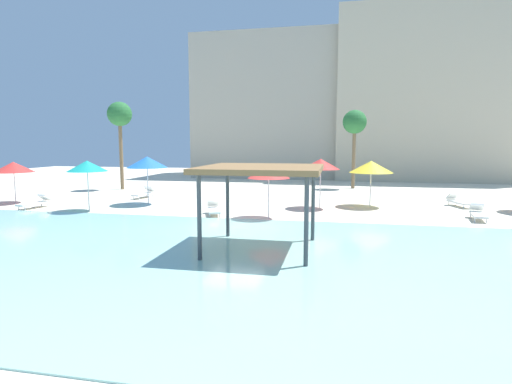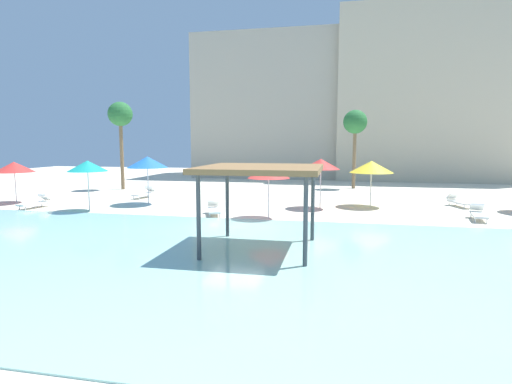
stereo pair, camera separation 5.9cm
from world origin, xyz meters
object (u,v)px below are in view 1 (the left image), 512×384
Objects in this scene: lounge_chair_4 at (458,201)px; palm_tree_1 at (355,124)px; beach_umbrella_teal_1 at (87,166)px; beach_umbrella_blue_6 at (147,162)px; beach_umbrella_red_0 at (321,164)px; beach_umbrella_red_3 at (13,167)px; lounge_chair_0 at (214,209)px; lounge_chair_5 at (36,202)px; beach_umbrella_red_2 at (269,172)px; palm_tree_0 at (120,116)px; beach_umbrella_yellow_4 at (371,167)px; lounge_chair_2 at (478,213)px; shade_pavilion at (262,172)px; lounge_chair_3 at (145,193)px.

palm_tree_1 is at bearing -164.42° from lounge_chair_4.
beach_umbrella_blue_6 is at bearing 55.70° from beach_umbrella_teal_1.
beach_umbrella_red_3 is at bearing -174.68° from beach_umbrella_red_0.
beach_umbrella_blue_6 reaches higher than lounge_chair_0.
beach_umbrella_red_3 is 26.78m from lounge_chair_4.
lounge_chair_0 is (-5.27, -3.33, -2.18)m from beach_umbrella_red_0.
lounge_chair_0 is 1.01× the size of lounge_chair_5.
beach_umbrella_red_2 is 1.28× the size of lounge_chair_4.
palm_tree_1 is (-5.69, 8.58, 4.89)m from lounge_chair_4.
beach_umbrella_red_2 is 11.93m from lounge_chair_4.
beach_umbrella_red_0 is at bearing 57.21° from beach_umbrella_red_2.
beach_umbrella_red_2 is at bearing -6.76° from beach_umbrella_red_3.
beach_umbrella_red_2 reaches higher than beach_umbrella_red_3.
lounge_chair_5 is at bearing -142.48° from palm_tree_1.
lounge_chair_4 is at bearing -10.17° from palm_tree_0.
beach_umbrella_yellow_4 is 1.35× the size of lounge_chair_2.
lounge_chair_4 is (9.48, 11.81, -2.38)m from shade_pavilion.
beach_umbrella_yellow_4 is 19.83m from palm_tree_0.
beach_umbrella_red_0 is 11.30m from palm_tree_1.
beach_umbrella_red_3 is (-16.96, 7.92, -0.50)m from shade_pavilion.
shade_pavilion reaches higher than beach_umbrella_red_3.
palm_tree_0 is at bearing 143.46° from beach_umbrella_red_2.
lounge_chair_2 is (17.91, -1.50, -2.21)m from beach_umbrella_blue_6.
palm_tree_1 reaches higher than beach_umbrella_yellow_4.
beach_umbrella_yellow_4 is (15.13, 4.69, -0.13)m from beach_umbrella_teal_1.
beach_umbrella_red_0 reaches higher than beach_umbrella_red_2.
lounge_chair_5 is at bearing -89.72° from palm_tree_0.
beach_umbrella_red_2 reaches higher than lounge_chair_4.
beach_umbrella_yellow_4 is 9.48m from lounge_chair_0.
lounge_chair_4 is at bearing 92.51° from lounge_chair_0.
beach_umbrella_red_0 is at bearing 90.55° from lounge_chair_3.
lounge_chair_3 is (0.45, 5.60, -2.12)m from beach_umbrella_teal_1.
beach_umbrella_red_2 is at bearing 69.40° from lounge_chair_3.
beach_umbrella_teal_1 is at bearing -16.09° from beach_umbrella_red_3.
lounge_chair_3 is at bearing 120.70° from beach_umbrella_blue_6.
lounge_chair_3 is at bearing 176.45° from beach_umbrella_yellow_4.
beach_umbrella_teal_1 is 1.08× the size of beach_umbrella_red_3.
beach_umbrella_blue_6 is 0.46× the size of palm_tree_1.
lounge_chair_5 is (-23.80, -5.32, 0.00)m from lounge_chair_4.
lounge_chair_3 is (-1.57, 2.64, -2.21)m from beach_umbrella_blue_6.
shade_pavilion is 12.33m from beach_umbrella_teal_1.
shade_pavilion is 1.50× the size of beach_umbrella_yellow_4.
lounge_chair_2 is 14.76m from palm_tree_1.
palm_tree_0 is at bearing 72.43° from beach_umbrella_red_3.
lounge_chair_4 and lounge_chair_5 have the same top height.
palm_tree_0 reaches higher than lounge_chair_3.
beach_umbrella_blue_6 is at bearing -137.78° from palm_tree_1.
beach_umbrella_yellow_4 reaches higher than lounge_chair_4.
beach_umbrella_blue_6 is at bearing -85.30° from lounge_chair_2.
beach_umbrella_red_3 is at bearing 163.91° from beach_umbrella_teal_1.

